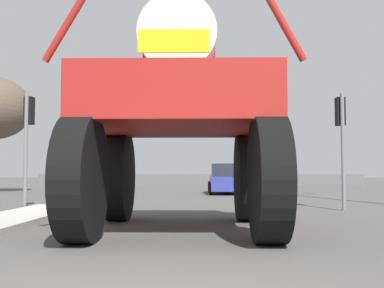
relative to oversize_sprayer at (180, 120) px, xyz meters
The scene contains 6 objects.
ground_plane 13.34m from the oversize_sprayer, 90.12° to the left, with size 120.00×120.00×0.00m, color #4C4947.
oversize_sprayer is the anchor object (origin of this frame).
sedan_ahead 14.94m from the oversize_sprayer, 83.92° to the left, with size 1.92×4.12×1.52m.
traffic_signal_near_left 6.80m from the oversize_sprayer, 135.69° to the left, with size 0.24×0.54×3.51m.
traffic_signal_near_right 6.56m from the oversize_sprayer, 46.38° to the left, with size 0.24×0.54×3.44m.
roadside_barrier 29.15m from the oversize_sprayer, 90.05° to the left, with size 26.57×0.24×0.90m, color #59595B.
Camera 1 is at (0.56, -4.33, 1.15)m, focal length 43.74 mm.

